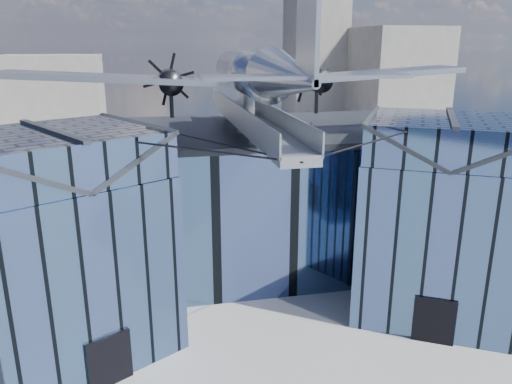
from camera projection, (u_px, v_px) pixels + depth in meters
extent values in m
plane|color=gray|center=(263.00, 316.00, 29.88)|extent=(120.00, 120.00, 0.00)
cube|color=#425B87|center=(237.00, 197.00, 36.95)|extent=(28.00, 14.00, 9.50)
cube|color=#282B30|center=(236.00, 131.00, 35.52)|extent=(28.00, 14.00, 0.40)
cube|color=#425B87|center=(68.00, 266.00, 25.51)|extent=(11.79, 11.43, 9.50)
cube|color=#425B87|center=(54.00, 155.00, 23.82)|extent=(11.56, 11.20, 2.20)
cube|color=#282B30|center=(4.00, 162.00, 22.39)|extent=(7.98, 9.23, 2.40)
cube|color=#282B30|center=(99.00, 148.00, 25.26)|extent=(7.98, 9.23, 2.40)
cube|color=#282B30|center=(51.00, 131.00, 23.49)|extent=(4.30, 7.10, 0.18)
cube|color=black|center=(109.00, 360.00, 23.61)|extent=(2.03, 1.32, 2.60)
cube|color=black|center=(145.00, 244.00, 28.38)|extent=(0.34, 0.34, 9.50)
cube|color=#425B87|center=(439.00, 235.00, 29.65)|extent=(11.79, 11.43, 9.50)
cube|color=#425B87|center=(450.00, 138.00, 27.96)|extent=(11.56, 11.20, 2.20)
cube|color=#282B30|center=(408.00, 136.00, 28.63)|extent=(7.98, 9.23, 2.40)
cube|color=#282B30|center=(494.00, 140.00, 27.29)|extent=(7.98, 9.23, 2.40)
cube|color=#282B30|center=(452.00, 118.00, 27.63)|extent=(4.30, 7.10, 0.18)
cube|color=black|center=(434.00, 321.00, 26.95)|extent=(2.03, 1.32, 2.60)
cube|color=black|center=(362.00, 227.00, 30.99)|extent=(0.34, 0.34, 9.50)
cube|color=gray|center=(251.00, 123.00, 29.97)|extent=(1.80, 21.00, 0.50)
cube|color=gray|center=(236.00, 113.00, 29.60)|extent=(0.08, 21.00, 1.10)
cube|color=gray|center=(266.00, 112.00, 29.96)|extent=(0.08, 21.00, 1.10)
cylinder|color=gray|center=(227.00, 113.00, 39.06)|extent=(0.44, 0.44, 1.35)
cylinder|color=gray|center=(241.00, 125.00, 33.44)|extent=(0.44, 0.44, 1.35)
cylinder|color=gray|center=(253.00, 135.00, 29.69)|extent=(0.44, 0.44, 1.35)
cylinder|color=gray|center=(249.00, 106.00, 30.16)|extent=(0.70, 0.70, 1.40)
cylinder|color=black|center=(167.00, 146.00, 21.82)|extent=(10.55, 6.08, 0.69)
cylinder|color=black|center=(389.00, 137.00, 23.89)|extent=(10.55, 6.08, 0.69)
cylinder|color=black|center=(205.00, 140.00, 27.66)|extent=(6.09, 17.04, 1.19)
cylinder|color=black|center=(308.00, 136.00, 28.84)|extent=(6.09, 17.04, 1.19)
cylinder|color=#A4A8B0|center=(249.00, 73.00, 29.60)|extent=(2.50, 11.00, 2.50)
sphere|color=#A4A8B0|center=(234.00, 68.00, 34.75)|extent=(2.50, 2.50, 2.50)
cube|color=black|center=(236.00, 59.00, 33.62)|extent=(1.60, 1.40, 0.50)
cone|color=#A4A8B0|center=(290.00, 78.00, 21.08)|extent=(2.50, 7.00, 2.50)
cube|color=#A4A8B0|center=(308.00, 38.00, 18.46)|extent=(0.18, 2.40, 3.40)
cube|color=#A4A8B0|center=(306.00, 76.00, 18.96)|extent=(8.00, 1.80, 0.14)
cube|color=#A4A8B0|center=(129.00, 79.00, 29.24)|extent=(14.00, 3.20, 1.08)
cylinder|color=black|center=(170.00, 82.00, 30.35)|extent=(1.44, 3.20, 1.44)
cone|color=black|center=(169.00, 80.00, 32.04)|extent=(0.70, 0.70, 0.70)
cube|color=black|center=(169.00, 79.00, 32.18)|extent=(1.05, 0.06, 3.33)
cube|color=black|center=(169.00, 79.00, 32.18)|extent=(2.53, 0.06, 2.53)
cube|color=black|center=(169.00, 79.00, 32.18)|extent=(3.33, 0.06, 1.05)
cylinder|color=black|center=(171.00, 103.00, 30.14)|extent=(0.24, 0.24, 1.75)
cube|color=#A4A8B0|center=(353.00, 76.00, 32.00)|extent=(14.00, 3.20, 1.08)
cylinder|color=black|center=(314.00, 79.00, 32.16)|extent=(1.44, 3.20, 1.44)
cone|color=black|center=(306.00, 78.00, 33.85)|extent=(0.70, 0.70, 0.70)
cube|color=black|center=(305.00, 77.00, 33.99)|extent=(1.05, 0.06, 3.33)
cube|color=black|center=(305.00, 77.00, 33.99)|extent=(2.53, 0.06, 2.53)
cube|color=black|center=(305.00, 77.00, 33.99)|extent=(3.33, 0.06, 1.05)
cylinder|color=black|center=(317.00, 100.00, 31.95)|extent=(0.24, 0.24, 1.75)
cube|color=slate|center=(394.00, 87.00, 78.58)|extent=(12.00, 14.00, 18.00)
cube|color=slate|center=(55.00, 103.00, 75.47)|extent=(14.00, 10.00, 14.00)
cube|color=slate|center=(315.00, 59.00, 84.83)|extent=(9.00, 9.00, 26.00)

